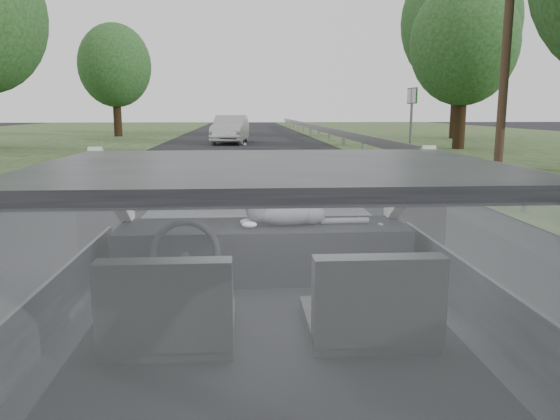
{
  "coord_description": "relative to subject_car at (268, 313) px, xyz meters",
  "views": [
    {
      "loc": [
        -0.11,
        -2.34,
        1.63
      ],
      "look_at": [
        0.09,
        0.57,
        1.09
      ],
      "focal_mm": 35.0,
      "sensor_mm": 36.0,
      "label": 1
    }
  ],
  "objects": [
    {
      "name": "subject_car",
      "position": [
        0.0,
        0.0,
        0.0
      ],
      "size": [
        1.8,
        4.0,
        1.45
      ],
      "primitive_type": "cube",
      "color": "black",
      "rests_on": "ground"
    },
    {
      "name": "dashboard",
      "position": [
        0.0,
        0.62,
        0.12
      ],
      "size": [
        1.58,
        0.45,
        0.3
      ],
      "primitive_type": "cube",
      "color": "black",
      "rests_on": "subject_car"
    },
    {
      "name": "driver_seat",
      "position": [
        -0.4,
        -0.29,
        0.16
      ],
      "size": [
        0.5,
        0.72,
        0.42
      ],
      "primitive_type": "cube",
      "color": "black",
      "rests_on": "subject_car"
    },
    {
      "name": "passenger_seat",
      "position": [
        0.4,
        -0.29,
        0.16
      ],
      "size": [
        0.5,
        0.72,
        0.42
      ],
      "primitive_type": "cube",
      "color": "black",
      "rests_on": "subject_car"
    },
    {
      "name": "steering_wheel",
      "position": [
        -0.4,
        0.33,
        0.2
      ],
      "size": [
        0.36,
        0.36,
        0.04
      ],
      "primitive_type": "torus",
      "color": "black",
      "rests_on": "dashboard"
    },
    {
      "name": "cat",
      "position": [
        0.13,
        0.6,
        0.36
      ],
      "size": [
        0.57,
        0.23,
        0.25
      ],
      "primitive_type": "ellipsoid",
      "rotation": [
        0.0,
        0.0,
        0.11
      ],
      "color": "slate",
      "rests_on": "dashboard"
    },
    {
      "name": "guardrail",
      "position": [
        4.3,
        10.0,
        -0.15
      ],
      "size": [
        0.05,
        90.0,
        0.32
      ],
      "primitive_type": "cube",
      "color": "gray",
      "rests_on": "ground"
    },
    {
      "name": "other_car",
      "position": [
        -0.7,
        24.73,
        -0.04
      ],
      "size": [
        2.08,
        4.29,
        1.36
      ],
      "primitive_type": "imported",
      "rotation": [
        0.0,
        0.0,
        -0.11
      ],
      "color": "silver",
      "rests_on": "ground"
    },
    {
      "name": "highway_sign",
      "position": [
        6.16,
        17.82,
        0.49
      ],
      "size": [
        0.15,
        0.97,
        2.42
      ],
      "primitive_type": "cube",
      "rotation": [
        0.0,
        0.0,
        0.05
      ],
      "color": "#174E23",
      "rests_on": "ground"
    },
    {
      "name": "utility_pole",
      "position": [
        7.23,
        12.87,
        3.12
      ],
      "size": [
        0.26,
        0.26,
        7.68
      ],
      "primitive_type": "cylinder",
      "rotation": [
        0.0,
        0.0,
        -0.04
      ],
      "color": "#442F27",
      "rests_on": "ground"
    },
    {
      "name": "tree_2",
      "position": [
        8.92,
        20.07,
        2.56
      ],
      "size": [
        4.53,
        4.53,
        6.58
      ],
      "primitive_type": null,
      "rotation": [
        0.0,
        0.0,
        -0.05
      ],
      "color": "#1C3415",
      "rests_on": "ground"
    },
    {
      "name": "tree_3",
      "position": [
        11.93,
        28.24,
        4.17
      ],
      "size": [
        7.95,
        7.95,
        9.79
      ],
      "primitive_type": null,
      "rotation": [
        0.0,
        0.0,
        -0.27
      ],
      "color": "#1C3415",
      "rests_on": "ground"
    },
    {
      "name": "tree_6",
      "position": [
        -7.72,
        32.06,
        2.54
      ],
      "size": [
        4.64,
        4.64,
        6.54
      ],
      "primitive_type": null,
      "rotation": [
        0.0,
        0.0,
        -0.08
      ],
      "color": "#1C3415",
      "rests_on": "ground"
    }
  ]
}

